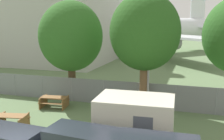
# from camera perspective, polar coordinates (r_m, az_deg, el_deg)

# --- Properties ---
(hangar_building) EXTENTS (25.88, 17.22, 14.49)m
(hangar_building) POSITION_cam_1_polar(r_m,az_deg,el_deg) (44.51, -16.94, 10.53)
(hangar_building) COLOR #B2B2AD
(hangar_building) RESTS_ON ground
(perimeter_fence) EXTENTS (56.07, 0.07, 1.80)m
(perimeter_fence) POSITION_cam_1_polar(r_m,az_deg,el_deg) (19.07, -1.86, -4.84)
(perimeter_fence) COLOR gray
(perimeter_fence) RESTS_ON ground
(airplane) EXTENTS (35.66, 38.66, 13.75)m
(airplane) POSITION_cam_1_polar(r_m,az_deg,el_deg) (47.79, 3.75, 8.56)
(airplane) COLOR white
(airplane) RESTS_ON ground
(portable_cabin) EXTENTS (3.69, 2.56, 2.43)m
(portable_cabin) POSITION_cam_1_polar(r_m,az_deg,el_deg) (12.71, 5.02, -11.21)
(portable_cabin) COLOR beige
(portable_cabin) RESTS_ON ground
(picnic_bench_near_cabin) EXTENTS (2.04, 1.66, 0.76)m
(picnic_bench_near_cabin) POSITION_cam_1_polar(r_m,az_deg,el_deg) (18.90, -12.46, -6.54)
(picnic_bench_near_cabin) COLOR brown
(picnic_bench_near_cabin) RESTS_ON ground
(picnic_bench_open_grass) EXTENTS (1.91, 1.70, 0.76)m
(picnic_bench_open_grass) POSITION_cam_1_polar(r_m,az_deg,el_deg) (15.98, -21.03, -10.16)
(picnic_bench_open_grass) COLOR brown
(picnic_bench_open_grass) RESTS_ON ground
(tree_left_of_cabin) EXTENTS (4.82, 4.82, 7.52)m
(tree_left_of_cabin) POSITION_cam_1_polar(r_m,az_deg,el_deg) (20.10, -8.94, 7.22)
(tree_left_of_cabin) COLOR #4C3823
(tree_left_of_cabin) RESTS_ON ground
(tree_behind_benches) EXTENTS (4.53, 4.53, 7.78)m
(tree_behind_benches) POSITION_cam_1_polar(r_m,az_deg,el_deg) (17.01, 7.16, 8.13)
(tree_behind_benches) COLOR brown
(tree_behind_benches) RESTS_ON ground
(light_mast) EXTENTS (0.44, 0.44, 8.78)m
(light_mast) POSITION_cam_1_polar(r_m,az_deg,el_deg) (16.89, 8.12, 8.19)
(light_mast) COLOR #99999E
(light_mast) RESTS_ON ground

